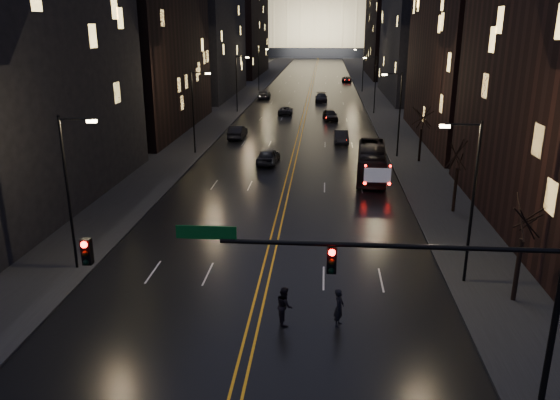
% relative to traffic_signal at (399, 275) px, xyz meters
% --- Properties ---
extents(ground, '(900.00, 900.00, 0.00)m').
position_rel_traffic_signal_xyz_m(ground, '(-5.91, 0.00, -5.10)').
color(ground, black).
rests_on(ground, ground).
extents(road, '(20.00, 320.00, 0.02)m').
position_rel_traffic_signal_xyz_m(road, '(-5.91, 130.00, -5.09)').
color(road, black).
rests_on(road, ground).
extents(sidewalk_left, '(8.00, 320.00, 0.16)m').
position_rel_traffic_signal_xyz_m(sidewalk_left, '(-19.91, 130.00, -5.02)').
color(sidewalk_left, black).
rests_on(sidewalk_left, ground).
extents(sidewalk_right, '(8.00, 320.00, 0.16)m').
position_rel_traffic_signal_xyz_m(sidewalk_right, '(8.09, 130.00, -5.02)').
color(sidewalk_right, black).
rests_on(sidewalk_right, ground).
extents(center_line, '(0.62, 320.00, 0.01)m').
position_rel_traffic_signal_xyz_m(center_line, '(-5.91, 130.00, -5.08)').
color(center_line, orange).
rests_on(center_line, road).
extents(building_left_near, '(12.00, 28.00, 22.00)m').
position_rel_traffic_signal_xyz_m(building_left_near, '(-26.91, 22.00, 5.90)').
color(building_left_near, black).
rests_on(building_left_near, ground).
extents(building_left_mid, '(12.00, 30.00, 28.00)m').
position_rel_traffic_signal_xyz_m(building_left_mid, '(-26.91, 54.00, 8.90)').
color(building_left_mid, black).
rests_on(building_left_mid, ground).
extents(building_left_far, '(12.00, 34.00, 20.00)m').
position_rel_traffic_signal_xyz_m(building_left_far, '(-26.91, 92.00, 4.90)').
color(building_left_far, black).
rests_on(building_left_far, ground).
extents(building_left_dist, '(12.00, 40.00, 24.00)m').
position_rel_traffic_signal_xyz_m(building_left_dist, '(-26.91, 140.00, 6.90)').
color(building_left_dist, black).
rests_on(building_left_dist, ground).
extents(building_right_mid, '(12.00, 34.00, 26.00)m').
position_rel_traffic_signal_xyz_m(building_right_mid, '(15.09, 92.00, 7.90)').
color(building_right_mid, black).
rests_on(building_right_mid, ground).
extents(building_right_dist, '(12.00, 40.00, 22.00)m').
position_rel_traffic_signal_xyz_m(building_right_dist, '(15.09, 140.00, 5.90)').
color(building_right_dist, black).
rests_on(building_right_dist, ground).
extents(capitol, '(90.00, 50.00, 58.50)m').
position_rel_traffic_signal_xyz_m(capitol, '(-5.91, 250.00, 12.05)').
color(capitol, black).
rests_on(capitol, ground).
extents(traffic_signal, '(17.29, 0.45, 7.00)m').
position_rel_traffic_signal_xyz_m(traffic_signal, '(0.00, 0.00, 0.00)').
color(traffic_signal, black).
rests_on(traffic_signal, ground).
extents(streetlamp_right_near, '(2.13, 0.25, 9.00)m').
position_rel_traffic_signal_xyz_m(streetlamp_right_near, '(4.91, 10.00, -0.02)').
color(streetlamp_right_near, black).
rests_on(streetlamp_right_near, ground).
extents(streetlamp_left_near, '(2.13, 0.25, 9.00)m').
position_rel_traffic_signal_xyz_m(streetlamp_left_near, '(-16.72, 10.00, -0.02)').
color(streetlamp_left_near, black).
rests_on(streetlamp_left_near, ground).
extents(streetlamp_right_mid, '(2.13, 0.25, 9.00)m').
position_rel_traffic_signal_xyz_m(streetlamp_right_mid, '(4.91, 40.00, -0.02)').
color(streetlamp_right_mid, black).
rests_on(streetlamp_right_mid, ground).
extents(streetlamp_left_mid, '(2.13, 0.25, 9.00)m').
position_rel_traffic_signal_xyz_m(streetlamp_left_mid, '(-16.72, 40.00, -0.02)').
color(streetlamp_left_mid, black).
rests_on(streetlamp_left_mid, ground).
extents(streetlamp_right_far, '(2.13, 0.25, 9.00)m').
position_rel_traffic_signal_xyz_m(streetlamp_right_far, '(4.91, 70.00, -0.02)').
color(streetlamp_right_far, black).
rests_on(streetlamp_right_far, ground).
extents(streetlamp_left_far, '(2.13, 0.25, 9.00)m').
position_rel_traffic_signal_xyz_m(streetlamp_left_far, '(-16.72, 70.00, -0.02)').
color(streetlamp_left_far, black).
rests_on(streetlamp_left_far, ground).
extents(streetlamp_right_dist, '(2.13, 0.25, 9.00)m').
position_rel_traffic_signal_xyz_m(streetlamp_right_dist, '(4.91, 100.00, -0.02)').
color(streetlamp_right_dist, black).
rests_on(streetlamp_right_dist, ground).
extents(streetlamp_left_dist, '(2.13, 0.25, 9.00)m').
position_rel_traffic_signal_xyz_m(streetlamp_left_dist, '(-16.72, 100.00, -0.02)').
color(streetlamp_left_dist, black).
rests_on(streetlamp_left_dist, ground).
extents(tree_right_near, '(2.40, 2.40, 6.65)m').
position_rel_traffic_signal_xyz_m(tree_right_near, '(7.09, 8.00, -0.58)').
color(tree_right_near, black).
rests_on(tree_right_near, ground).
extents(tree_right_mid, '(2.40, 2.40, 6.65)m').
position_rel_traffic_signal_xyz_m(tree_right_mid, '(7.09, 22.00, -0.58)').
color(tree_right_mid, black).
rests_on(tree_right_mid, ground).
extents(tree_right_far, '(2.40, 2.40, 6.65)m').
position_rel_traffic_signal_xyz_m(tree_right_far, '(7.09, 38.00, -0.58)').
color(tree_right_far, black).
rests_on(tree_right_far, ground).
extents(bus, '(3.24, 10.69, 2.93)m').
position_rel_traffic_signal_xyz_m(bus, '(1.69, 31.84, -3.64)').
color(bus, black).
rests_on(bus, ground).
extents(oncoming_car_a, '(2.29, 4.93, 1.63)m').
position_rel_traffic_signal_xyz_m(oncoming_car_a, '(-8.41, 36.31, -4.29)').
color(oncoming_car_a, black).
rests_on(oncoming_car_a, ground).
extents(oncoming_car_b, '(1.85, 5.06, 1.66)m').
position_rel_traffic_signal_xyz_m(oncoming_car_b, '(-13.55, 48.90, -4.27)').
color(oncoming_car_b, black).
rests_on(oncoming_car_b, ground).
extents(oncoming_car_c, '(2.15, 4.60, 1.27)m').
position_rel_traffic_signal_xyz_m(oncoming_car_c, '(-8.96, 68.75, -4.47)').
color(oncoming_car_c, black).
rests_on(oncoming_car_c, ground).
extents(oncoming_car_d, '(2.28, 5.44, 1.57)m').
position_rel_traffic_signal_xyz_m(oncoming_car_d, '(-14.41, 87.52, -4.32)').
color(oncoming_car_d, black).
rests_on(oncoming_car_d, ground).
extents(receding_car_a, '(1.75, 4.66, 1.52)m').
position_rel_traffic_signal_xyz_m(receding_car_a, '(-0.68, 47.16, -4.34)').
color(receding_car_a, black).
rests_on(receding_car_a, ground).
extents(receding_car_b, '(2.56, 5.02, 1.64)m').
position_rel_traffic_signal_xyz_m(receding_car_b, '(-1.90, 63.39, -4.28)').
color(receding_car_b, black).
rests_on(receding_car_b, ground).
extents(receding_car_c, '(2.28, 5.45, 1.57)m').
position_rel_traffic_signal_xyz_m(receding_car_c, '(-3.41, 83.88, -4.32)').
color(receding_car_c, black).
rests_on(receding_car_c, ground).
extents(receding_car_d, '(2.32, 4.98, 1.38)m').
position_rel_traffic_signal_xyz_m(receding_car_d, '(2.59, 121.18, -4.41)').
color(receding_car_d, black).
rests_on(receding_car_d, ground).
extents(pedestrian_a, '(0.64, 0.79, 1.89)m').
position_rel_traffic_signal_xyz_m(pedestrian_a, '(-1.88, 5.00, -4.16)').
color(pedestrian_a, black).
rests_on(pedestrian_a, ground).
extents(pedestrian_b, '(0.73, 1.02, 1.89)m').
position_rel_traffic_signal_xyz_m(pedestrian_b, '(-4.45, 5.00, -4.16)').
color(pedestrian_b, black).
rests_on(pedestrian_b, ground).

